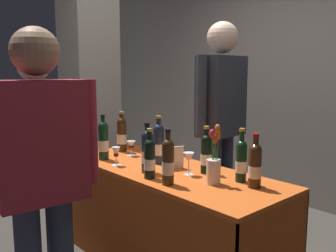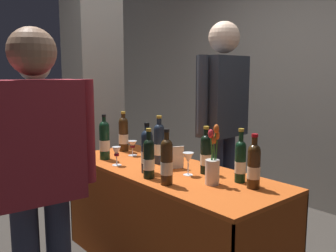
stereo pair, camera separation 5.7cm
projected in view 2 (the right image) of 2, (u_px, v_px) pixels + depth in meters
back_partition at (317, 56)px, 3.63m from camera, size 7.69×0.12×3.10m
concrete_pillar at (92, 58)px, 3.86m from camera, size 0.48×0.48×3.07m
tasting_table at (168, 201)px, 2.54m from camera, size 1.71×0.66×0.73m
featured_wine_bottle at (240, 160)px, 2.19m from camera, size 0.07×0.07×0.33m
display_bottle_0 at (124, 134)px, 3.06m from camera, size 0.08×0.08×0.34m
display_bottle_1 at (206, 153)px, 2.38m from camera, size 0.07×0.07×0.31m
display_bottle_2 at (159, 143)px, 2.64m from camera, size 0.08×0.08×0.35m
display_bottle_3 at (104, 140)px, 2.77m from camera, size 0.08×0.08×0.34m
display_bottle_4 at (167, 161)px, 2.14m from camera, size 0.07×0.07×0.33m
display_bottle_5 at (254, 165)px, 2.08m from camera, size 0.08×0.08×0.32m
display_bottle_6 at (147, 151)px, 2.40m from camera, size 0.08×0.08×0.33m
display_bottle_7 at (149, 158)px, 2.28m from camera, size 0.07×0.07×0.32m
wine_glass_near_vendor at (132, 145)px, 2.90m from camera, size 0.07×0.07×0.12m
wine_glass_mid at (188, 158)px, 2.35m from camera, size 0.07×0.07×0.15m
wine_glass_near_taster at (117, 153)px, 2.59m from camera, size 0.07×0.07×0.14m
flower_vase at (213, 166)px, 2.15m from camera, size 0.09×0.09×0.36m
brochure_stand at (174, 158)px, 2.50m from camera, size 0.07×0.14×0.16m
vendor_presenter at (223, 112)px, 2.89m from camera, size 0.25×0.59×1.78m
taster_foreground_right at (38, 143)px, 2.46m from camera, size 0.30×0.60×1.54m
taster_foreground_left at (38, 168)px, 1.70m from camera, size 0.24×0.57×1.59m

